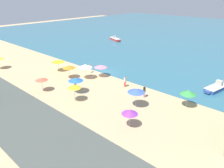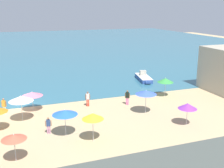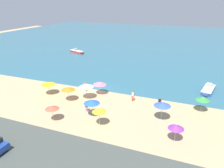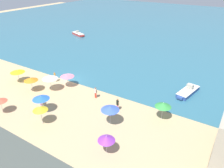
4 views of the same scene
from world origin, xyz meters
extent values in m
plane|color=tan|center=(0.00, 0.00, 0.00)|extent=(160.00, 160.00, 0.00)
cube|color=#30687D|center=(0.00, 55.00, 0.03)|extent=(150.00, 110.00, 0.05)
cylinder|color=#B2B2B7|center=(-1.06, -11.99, 0.93)|extent=(0.05, 0.05, 1.85)
cone|color=#DE593F|center=(-1.06, -11.99, 1.98)|extent=(1.85, 1.85, 0.36)
sphere|color=silver|center=(-1.06, -11.99, 2.19)|extent=(0.08, 0.08, 0.08)
cylinder|color=#B2B2B7|center=(1.09, -1.52, 0.91)|extent=(0.05, 0.05, 1.81)
cone|color=pink|center=(1.09, -1.52, 1.97)|extent=(2.28, 2.28, 0.41)
sphere|color=silver|center=(1.09, -1.52, 2.21)|extent=(0.08, 0.08, 0.08)
cylinder|color=#B2B2B7|center=(14.79, -10.60, 0.87)|extent=(0.05, 0.05, 1.73)
cone|color=purple|center=(14.79, -10.60, 1.95)|extent=(1.83, 1.83, 0.53)
sphere|color=silver|center=(14.79, -10.60, 2.25)|extent=(0.08, 0.08, 0.08)
cylinder|color=#B2B2B7|center=(17.51, -1.85, 0.96)|extent=(0.05, 0.05, 1.93)
cone|color=green|center=(17.51, -1.85, 2.15)|extent=(2.06, 2.06, 0.54)
sphere|color=silver|center=(17.51, -1.85, 2.45)|extent=(0.08, 0.08, 0.08)
cylinder|color=#B2B2B7|center=(-0.16, -4.01, 1.07)|extent=(0.05, 0.05, 2.14)
cone|color=white|center=(-0.16, -4.01, 2.36)|extent=(2.43, 2.43, 0.53)
sphere|color=silver|center=(-0.16, -4.01, 2.65)|extent=(0.08, 0.08, 0.08)
cylinder|color=#B2B2B7|center=(5.29, -10.76, 1.03)|extent=(0.05, 0.05, 2.06)
cone|color=yellow|center=(5.29, -10.76, 2.27)|extent=(1.86, 1.86, 0.52)
sphere|color=silver|center=(5.29, -10.76, 2.56)|extent=(0.08, 0.08, 0.08)
cylinder|color=#B2B2B7|center=(3.28, -8.89, 1.02)|extent=(0.05, 0.05, 2.04)
cone|color=blue|center=(3.28, -8.89, 2.20)|extent=(2.24, 2.24, 0.42)
sphere|color=silver|center=(3.28, -8.89, 2.44)|extent=(0.08, 0.08, 0.08)
cylinder|color=#B2B2B7|center=(12.50, -6.33, 1.09)|extent=(0.05, 0.05, 2.18)
cone|color=blue|center=(12.50, -6.33, 2.34)|extent=(2.27, 2.27, 0.42)
sphere|color=silver|center=(12.50, -6.33, 2.58)|extent=(0.08, 0.08, 0.08)
cylinder|color=#F3422E|center=(7.27, -2.12, 0.43)|extent=(0.14, 0.14, 0.86)
cylinder|color=#F3422E|center=(7.09, -2.10, 0.43)|extent=(0.14, 0.14, 0.86)
cube|color=beige|center=(7.18, -2.11, 1.20)|extent=(0.38, 0.25, 0.68)
sphere|color=brown|center=(7.18, -2.11, 1.67)|extent=(0.22, 0.22, 0.22)
cylinder|color=brown|center=(7.42, -2.13, 1.15)|extent=(0.09, 0.09, 0.61)
cylinder|color=brown|center=(6.94, -2.09, 1.15)|extent=(0.09, 0.09, 0.61)
cylinder|color=#E2F6CA|center=(-1.97, -1.41, 0.43)|extent=(0.14, 0.14, 0.87)
cylinder|color=#E2F6CA|center=(-1.81, -1.49, 0.43)|extent=(0.14, 0.14, 0.87)
cube|color=gold|center=(-1.89, -1.45, 1.21)|extent=(0.42, 0.36, 0.69)
sphere|color=#986C53|center=(-1.89, -1.45, 1.69)|extent=(0.22, 0.22, 0.22)
cylinder|color=#986C53|center=(-2.10, -1.34, 1.16)|extent=(0.09, 0.09, 0.62)
cylinder|color=#986C53|center=(-1.67, -1.56, 1.16)|extent=(0.09, 0.09, 0.62)
cylinder|color=#CD85A8|center=(1.99, -8.02, 0.38)|extent=(0.14, 0.14, 0.76)
cylinder|color=#CD85A8|center=(1.81, -8.00, 0.38)|extent=(0.14, 0.14, 0.76)
cube|color=navy|center=(1.90, -8.01, 1.06)|extent=(0.38, 0.26, 0.60)
sphere|color=#9E704E|center=(1.90, -8.01, 1.49)|extent=(0.22, 0.22, 0.22)
cylinder|color=#9E704E|center=(2.14, -8.04, 1.01)|extent=(0.09, 0.09, 0.54)
cylinder|color=#9E704E|center=(1.66, -7.98, 1.01)|extent=(0.09, 0.09, 0.54)
cylinder|color=pink|center=(11.61, -3.16, 0.43)|extent=(0.14, 0.14, 0.87)
cylinder|color=pink|center=(11.76, -3.26, 0.43)|extent=(0.14, 0.14, 0.87)
cube|color=black|center=(11.68, -3.21, 1.21)|extent=(0.42, 0.38, 0.69)
sphere|color=brown|center=(11.68, -3.21, 1.68)|extent=(0.22, 0.22, 0.22)
cylinder|color=brown|center=(11.48, -3.08, 1.16)|extent=(0.09, 0.09, 0.62)
cylinder|color=brown|center=(11.88, -3.34, 1.16)|extent=(0.09, 0.09, 0.62)
cube|color=#314E94|center=(18.60, 6.52, 0.34)|extent=(2.48, 5.05, 0.57)
cube|color=#314E94|center=(18.10, 3.95, 0.39)|extent=(0.96, 0.60, 0.34)
cube|color=silver|center=(18.60, 6.52, 0.66)|extent=(2.56, 5.07, 0.08)
cube|color=#B2AD9E|center=(18.69, 6.99, 1.06)|extent=(1.05, 0.77, 0.88)
camera|label=1|loc=(27.49, -27.38, 14.08)|focal=35.00mm
camera|label=2|loc=(-0.75, -31.97, 11.06)|focal=45.00mm
camera|label=3|loc=(15.89, -33.06, 15.40)|focal=35.00mm
camera|label=4|loc=(24.39, -24.74, 16.95)|focal=35.00mm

